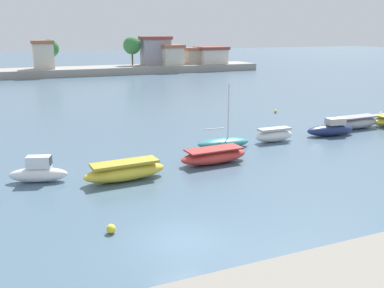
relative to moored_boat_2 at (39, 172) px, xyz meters
The scene contains 12 objects.
ground_plane 11.89m from the moored_boat_2, 63.48° to the right, with size 400.00×400.00×0.00m, color #476075.
moored_boat_2 is the anchor object (origin of this frame).
moored_boat_3 5.34m from the moored_boat_2, 19.90° to the right, with size 5.34×1.90×1.22m.
moored_boat_4 11.75m from the moored_boat_2, ahead, with size 5.19×2.06×1.08m.
moored_boat_5 14.51m from the moored_boat_2, 10.68° to the left, with size 4.48×2.00×5.16m.
moored_boat_6 19.29m from the moored_boat_2, ahead, with size 3.58×1.17×1.19m.
moored_boat_7 25.19m from the moored_boat_2, ahead, with size 4.75×2.03×1.57m.
moored_boat_8 29.64m from the moored_boat_2, ahead, with size 5.27×1.83×1.20m.
mooring_buoy_0 9.08m from the moored_boat_2, 73.49° to the right, with size 0.44×0.44×0.44m, color yellow.
mooring_buoy_2 30.08m from the moored_boat_2, 27.36° to the left, with size 0.37×0.37×0.37m, color yellow.
mooring_buoy_4 37.47m from the moored_boat_2, 12.22° to the left, with size 0.41×0.41×0.41m, color white.
distant_shoreline 68.93m from the moored_boat_2, 80.02° to the left, with size 97.71×9.28×7.97m.
Camera 1 is at (-6.33, -16.16, 9.08)m, focal length 39.79 mm.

